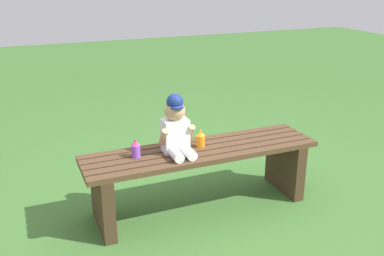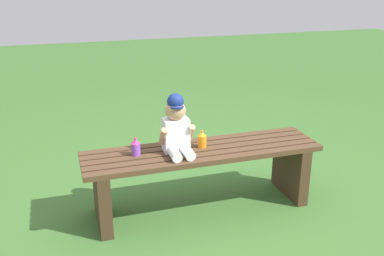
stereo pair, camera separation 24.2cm
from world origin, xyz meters
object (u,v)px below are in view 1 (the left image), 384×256
sippy_cup_left (136,149)px  sippy_cup_right (201,139)px  park_bench (201,168)px  child_figure (176,128)px

sippy_cup_left → sippy_cup_right: (0.46, 0.00, 0.00)m
sippy_cup_left → park_bench: bearing=-4.1°
park_bench → sippy_cup_right: size_ratio=13.28×
child_figure → sippy_cup_left: (-0.27, 0.03, -0.12)m
park_bench → sippy_cup_left: sippy_cup_left is taller
child_figure → sippy_cup_left: child_figure is taller
child_figure → park_bench: bearing=-1.0°
park_bench → sippy_cup_left: size_ratio=13.28×
park_bench → child_figure: bearing=179.0°
park_bench → sippy_cup_left: 0.50m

